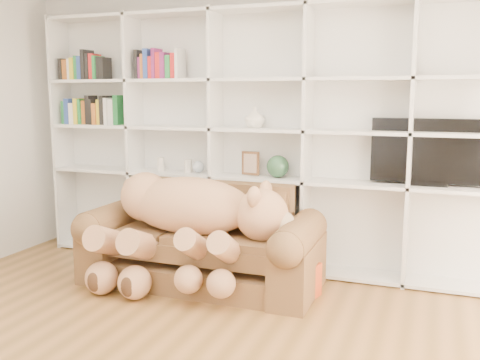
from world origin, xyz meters
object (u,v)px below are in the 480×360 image
at_px(sofa, 203,247).
at_px(gift_box, 294,280).
at_px(teddy_bear, 187,218).
at_px(tv, 429,153).

bearing_deg(sofa, gift_box, -3.28).
relative_size(teddy_bear, gift_box, 4.81).
height_order(teddy_bear, gift_box, teddy_bear).
bearing_deg(gift_box, teddy_bear, -172.28).
xyz_separation_m(sofa, gift_box, (0.83, -0.05, -0.18)).
distance_m(sofa, tv, 2.07).
xyz_separation_m(gift_box, tv, (0.96, 0.69, 1.00)).
bearing_deg(sofa, tv, 19.67).
distance_m(sofa, gift_box, 0.85).
bearing_deg(tv, gift_box, -144.47).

